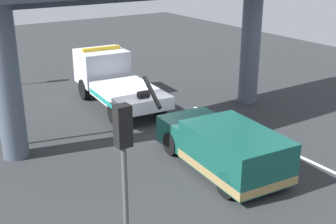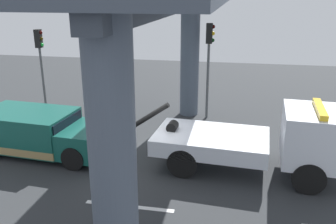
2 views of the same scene
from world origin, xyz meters
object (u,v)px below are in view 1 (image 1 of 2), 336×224
at_px(tow_truck_white, 113,79).
at_px(towed_van_green, 224,148).
at_px(traffic_light_near, 123,154).
at_px(traffic_light_far, 11,61).

bearing_deg(tow_truck_white, towed_van_green, 179.56).
xyz_separation_m(towed_van_green, traffic_light_near, (-2.69, 5.13, 2.20)).
xyz_separation_m(tow_truck_white, traffic_light_far, (-2.48, 5.20, 2.07)).
height_order(towed_van_green, traffic_light_far, traffic_light_far).
bearing_deg(towed_van_green, traffic_light_far, 41.44).
bearing_deg(traffic_light_near, towed_van_green, -62.38).
distance_m(traffic_light_near, traffic_light_far, 8.50).
distance_m(tow_truck_white, traffic_light_far, 6.12).
bearing_deg(towed_van_green, tow_truck_white, -0.44).
relative_size(tow_truck_white, traffic_light_near, 1.80).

